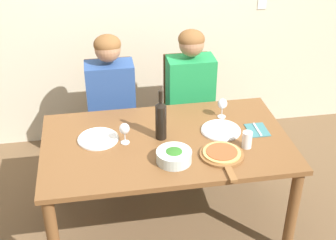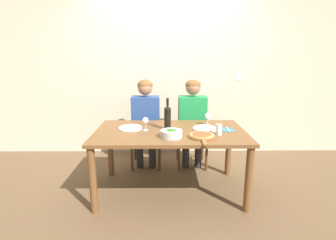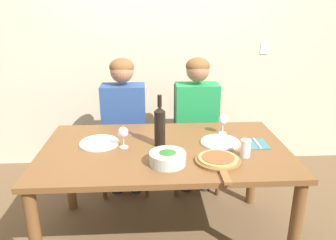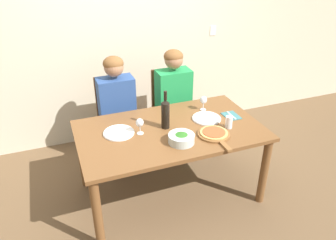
{
  "view_description": "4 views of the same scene",
  "coord_description": "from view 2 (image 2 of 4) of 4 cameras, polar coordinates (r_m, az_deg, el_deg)",
  "views": [
    {
      "loc": [
        -0.44,
        -2.63,
        2.49
      ],
      "look_at": [
        0.04,
        0.14,
        0.82
      ],
      "focal_mm": 50.0,
      "sensor_mm": 36.0,
      "label": 1
    },
    {
      "loc": [
        -0.05,
        -2.83,
        1.57
      ],
      "look_at": [
        -0.02,
        0.13,
        0.83
      ],
      "focal_mm": 28.0,
      "sensor_mm": 36.0,
      "label": 2
    },
    {
      "loc": [
        -0.09,
        -2.06,
        1.66
      ],
      "look_at": [
        0.03,
        0.05,
        0.92
      ],
      "focal_mm": 35.0,
      "sensor_mm": 36.0,
      "label": 3
    },
    {
      "loc": [
        -0.94,
        -2.41,
        2.25
      ],
      "look_at": [
        -0.01,
        0.03,
        0.82
      ],
      "focal_mm": 35.0,
      "sensor_mm": 36.0,
      "label": 4
    }
  ],
  "objects": [
    {
      "name": "water_tumbler",
      "position": [
        2.83,
        11.01,
        -2.09
      ],
      "size": [
        0.07,
        0.07,
        0.12
      ],
      "color": "silver",
      "rests_on": "dining_table"
    },
    {
      "name": "back_wall",
      "position": [
        4.19,
        0.18,
        10.95
      ],
      "size": [
        10.0,
        0.06,
        2.7
      ],
      "color": "beige",
      "rests_on": "ground"
    },
    {
      "name": "fork_on_napkin",
      "position": [
        3.05,
        12.87,
        -2.07
      ],
      "size": [
        0.14,
        0.18,
        0.01
      ],
      "color": "#387075",
      "rests_on": "dining_table"
    },
    {
      "name": "wine_bottle",
      "position": [
        2.95,
        -0.1,
        0.64
      ],
      "size": [
        0.08,
        0.08,
        0.36
      ],
      "color": "black",
      "rests_on": "dining_table"
    },
    {
      "name": "pizza_on_board",
      "position": [
        2.73,
        7.39,
        -3.43
      ],
      "size": [
        0.29,
        0.43,
        0.04
      ],
      "color": "brown",
      "rests_on": "dining_table"
    },
    {
      "name": "person_woman",
      "position": [
        3.64,
        -4.9,
        1.01
      ],
      "size": [
        0.47,
        0.51,
        1.25
      ],
      "color": "#28282D",
      "rests_on": "ground"
    },
    {
      "name": "dining_table",
      "position": [
        2.98,
        0.48,
        -4.14
      ],
      "size": [
        1.68,
        0.98,
        0.74
      ],
      "color": "brown",
      "rests_on": "ground"
    },
    {
      "name": "chair_right",
      "position": [
        3.82,
        5.12,
        -1.97
      ],
      "size": [
        0.42,
        0.42,
        0.97
      ],
      "color": "brown",
      "rests_on": "ground"
    },
    {
      "name": "dinner_plate_right",
      "position": [
        3.03,
        8.01,
        -1.84
      ],
      "size": [
        0.28,
        0.28,
        0.02
      ],
      "color": "white",
      "rests_on": "dining_table"
    },
    {
      "name": "dinner_plate_left",
      "position": [
        3.06,
        -8.15,
        -1.69
      ],
      "size": [
        0.28,
        0.28,
        0.02
      ],
      "color": "white",
      "rests_on": "dining_table"
    },
    {
      "name": "ground_plane",
      "position": [
        3.23,
        0.46,
        -15.05
      ],
      "size": [
        40.0,
        40.0,
        0.0
      ],
      "primitive_type": "plane",
      "color": "brown"
    },
    {
      "name": "broccoli_bowl",
      "position": [
        2.7,
        0.75,
        -2.98
      ],
      "size": [
        0.23,
        0.23,
        0.08
      ],
      "color": "silver",
      "rests_on": "dining_table"
    },
    {
      "name": "wine_glass_left",
      "position": [
        2.95,
        -4.94,
        -0.28
      ],
      "size": [
        0.07,
        0.07,
        0.15
      ],
      "color": "silver",
      "rests_on": "dining_table"
    },
    {
      "name": "person_man",
      "position": [
        3.65,
        5.37,
        1.03
      ],
      "size": [
        0.47,
        0.51,
        1.25
      ],
      "color": "#28282D",
      "rests_on": "ground"
    },
    {
      "name": "wine_glass_right",
      "position": [
        3.2,
        8.6,
        0.74
      ],
      "size": [
        0.07,
        0.07,
        0.15
      ],
      "color": "silver",
      "rests_on": "dining_table"
    },
    {
      "name": "chair_left",
      "position": [
        3.81,
        -4.7,
        -1.99
      ],
      "size": [
        0.42,
        0.42,
        0.97
      ],
      "color": "brown",
      "rests_on": "ground"
    }
  ]
}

